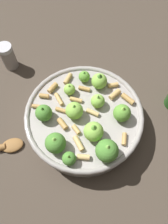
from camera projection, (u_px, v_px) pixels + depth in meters
name	position (u px, v px, depth m)	size (l,w,h in m)	color
ground_plane	(84.00, 125.00, 0.55)	(2.40, 2.40, 0.00)	#42382D
cooking_pan	(84.00, 119.00, 0.52)	(0.28, 0.28, 0.12)	#9E9993
pepper_shaker	(8.00, 56.00, 0.61)	(0.04, 0.04, 0.08)	gray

